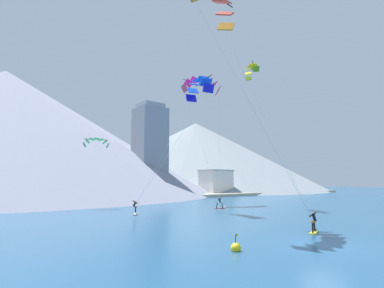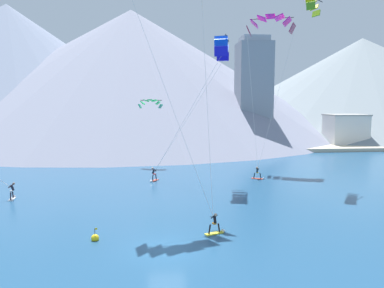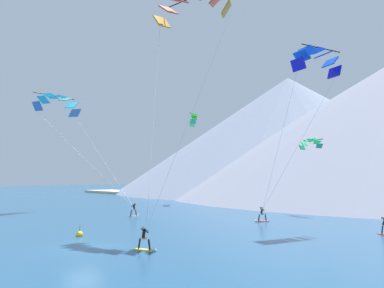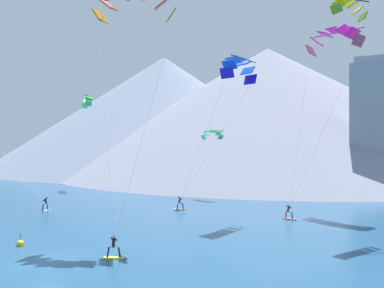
{
  "view_description": "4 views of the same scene",
  "coord_description": "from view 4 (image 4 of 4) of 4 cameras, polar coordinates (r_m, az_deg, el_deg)",
  "views": [
    {
      "loc": [
        -17.15,
        -9.76,
        3.73
      ],
      "look_at": [
        2.56,
        15.74,
        7.79
      ],
      "focal_mm": 28.0,
      "sensor_mm": 36.0,
      "label": 1
    },
    {
      "loc": [
        -0.48,
        -24.05,
        9.83
      ],
      "look_at": [
        3.39,
        18.53,
        4.9
      ],
      "focal_mm": 35.0,
      "sensor_mm": 36.0,
      "label": 2
    },
    {
      "loc": [
        24.81,
        -12.38,
        4.91
      ],
      "look_at": [
        -1.76,
        11.78,
        8.11
      ],
      "focal_mm": 35.0,
      "sensor_mm": 36.0,
      "label": 3
    },
    {
      "loc": [
        19.65,
        -18.62,
        7.89
      ],
      "look_at": [
        1.63,
        19.42,
        7.98
      ],
      "focal_mm": 35.0,
      "sensor_mm": 36.0,
      "label": 4
    }
  ],
  "objects": [
    {
      "name": "ground_plane",
      "position": [
        28.2,
        -21.2,
        -16.36
      ],
      "size": [
        400.0,
        400.0,
        0.0
      ],
      "primitive_type": "plane",
      "color": "navy"
    },
    {
      "name": "race_marker_buoy",
      "position": [
        33.1,
        -24.72,
        -13.62
      ],
      "size": [
        0.56,
        0.56,
        1.02
      ],
      "color": "yellow",
      "rests_on": "ground"
    },
    {
      "name": "shore_building_quay_west",
      "position": [
        71.25,
        13.86,
        -4.37
      ],
      "size": [
        5.99,
        6.14,
        5.18
      ],
      "color": "#A89E8E",
      "rests_on": "ground"
    },
    {
      "name": "highrise_tower",
      "position": [
        74.44,
        25.64,
        2.66
      ],
      "size": [
        7.0,
        7.0,
        23.37
      ],
      "color": "gray",
      "rests_on": "ground"
    },
    {
      "name": "parafoil_kite_far_left",
      "position": [
        41.44,
        7.12,
        11.39
      ],
      "size": [
        9.21,
        5.64,
        15.8
      ],
      "color": "#1A15C2"
    },
    {
      "name": "shore_building_quay_east",
      "position": [
        81.61,
        -3.42,
        -3.72
      ],
      "size": [
        8.88,
        7.19,
        5.5
      ],
      "color": "beige",
      "rests_on": "ground"
    },
    {
      "name": "shore_building_harbour_front",
      "position": [
        84.87,
        -9.8,
        -4.04
      ],
      "size": [
        8.81,
        7.22,
        4.15
      ],
      "color": "silver",
      "rests_on": "ground"
    },
    {
      "name": "kitesurfer_mid_center",
      "position": [
        41.47,
        14.79,
        -10.42
      ],
      "size": [
        1.74,
        1.13,
        1.66
      ],
      "color": "#E54C33",
      "rests_on": "ground"
    },
    {
      "name": "shoreline_strip",
      "position": [
        71.34,
        9.26,
        -6.18
      ],
      "size": [
        180.0,
        10.0,
        0.7
      ],
      "primitive_type": "cube",
      "color": "beige",
      "rests_on": "ground"
    },
    {
      "name": "parafoil_kite_mid_center",
      "position": [
        50.66,
        20.82,
        14.85
      ],
      "size": [
        7.34,
        10.65,
        20.86
      ],
      "color": "#902C4B"
    },
    {
      "name": "mountain_peak_east_shoulder",
      "position": [
        130.81,
        -4.31,
        4.83
      ],
      "size": [
        113.18,
        113.18,
        38.33
      ],
      "color": "gray",
      "rests_on": "ground"
    },
    {
      "name": "parafoil_kite_distant_low_drift",
      "position": [
        56.25,
        3.11,
        1.6
      ],
      "size": [
        3.81,
        1.92,
        1.39
      ],
      "color": "#1A9069"
    },
    {
      "name": "kitesurfer_far_left",
      "position": [
        45.78,
        -2.06,
        -9.35
      ],
      "size": [
        1.2,
        1.71,
        1.77
      ],
      "color": "#E54C33",
      "rests_on": "ground"
    },
    {
      "name": "parafoil_kite_distant_high_outer",
      "position": [
        71.98,
        -15.63,
        6.45
      ],
      "size": [
        4.4,
        3.9,
        2.21
      ],
      "color": "#3CC47F"
    },
    {
      "name": "parafoil_kite_distant_mid_solo",
      "position": [
        41.24,
        22.73,
        18.77
      ],
      "size": [
        3.37,
        4.47,
        1.81
      ],
      "color": "#629016"
    },
    {
      "name": "kitesurfer_near_lead",
      "position": [
        27.51,
        -11.39,
        -15.75
      ],
      "size": [
        1.77,
        1.0,
        1.7
      ],
      "color": "yellow",
      "rests_on": "ground"
    },
    {
      "name": "mountain_peak_west_ridge",
      "position": [
        117.16,
        11.44,
        5.18
      ],
      "size": [
        126.08,
        126.08,
        37.41
      ],
      "color": "gray",
      "rests_on": "ground"
    },
    {
      "name": "parafoil_kite_near_lead",
      "position": [
        36.31,
        -8.71,
        20.14
      ],
      "size": [
        7.3,
        9.23,
        20.33
      ],
      "color": "#BE7615"
    },
    {
      "name": "kitesurfer_near_trail",
      "position": [
        48.47,
        -21.29,
        -8.82
      ],
      "size": [
        0.64,
        1.77,
        1.79
      ],
      "color": "white",
      "rests_on": "ground"
    }
  ]
}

